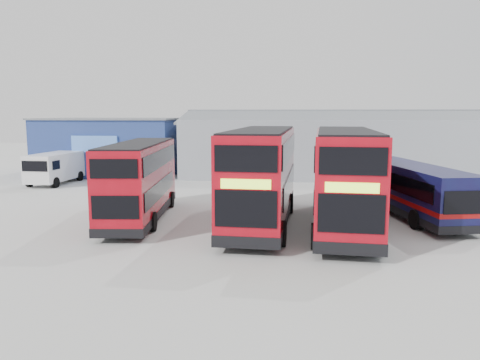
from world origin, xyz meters
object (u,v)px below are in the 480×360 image
(panel_van, at_px, (55,167))
(double_decker_centre, at_px, (262,177))
(double_decker_right, at_px, (344,180))
(single_decker_blue, at_px, (411,191))
(office_block, at_px, (113,146))
(maintenance_shed, at_px, (352,146))
(double_decker_left, at_px, (140,182))

(panel_van, bearing_deg, double_decker_centre, -32.29)
(double_decker_right, bearing_deg, single_decker_blue, 42.80)
(office_block, bearing_deg, double_decker_centre, -51.67)
(double_decker_centre, distance_m, single_decker_blue, 8.50)
(double_decker_centre, xyz_separation_m, double_decker_right, (4.00, -0.48, -0.00))
(double_decker_centre, relative_size, double_decker_right, 1.00)
(maintenance_shed, distance_m, double_decker_left, 24.51)
(maintenance_shed, distance_m, double_decker_centre, 21.92)
(double_decker_right, bearing_deg, panel_van, 153.47)
(maintenance_shed, bearing_deg, double_decker_left, -123.72)
(office_block, bearing_deg, double_decker_left, -65.43)
(office_block, xyz_separation_m, double_decker_left, (8.40, -18.37, -0.56))
(maintenance_shed, bearing_deg, double_decker_centre, -109.26)
(maintenance_shed, height_order, single_decker_blue, maintenance_shed)
(maintenance_shed, height_order, double_decker_centre, maintenance_shed)
(single_decker_blue, distance_m, panel_van, 26.67)
(maintenance_shed, height_order, double_decker_left, maintenance_shed)
(office_block, distance_m, single_decker_blue, 27.84)
(double_decker_centre, xyz_separation_m, single_decker_blue, (8.00, 2.71, -0.99))
(double_decker_left, bearing_deg, office_block, -70.84)
(double_decker_left, bearing_deg, panel_van, -53.14)
(double_decker_left, xyz_separation_m, single_decker_blue, (14.37, 2.39, -0.63))
(double_decker_right, xyz_separation_m, single_decker_blue, (4.00, 3.19, -0.99))
(office_block, relative_size, double_decker_right, 1.07)
(double_decker_right, relative_size, panel_van, 2.02)
(office_block, xyz_separation_m, panel_van, (-2.23, -6.68, -1.22))
(panel_van, bearing_deg, maintenance_shed, 22.66)
(double_decker_centre, bearing_deg, maintenance_shed, 73.94)
(double_decker_left, distance_m, double_decker_centre, 6.39)
(panel_van, bearing_deg, office_block, 74.47)
(double_decker_centre, distance_m, double_decker_right, 4.03)
(double_decker_left, xyz_separation_m, panel_van, (-10.63, 11.69, -0.66))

